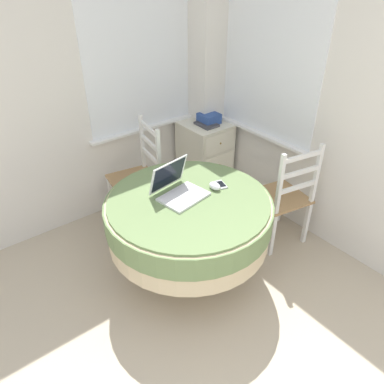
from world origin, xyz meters
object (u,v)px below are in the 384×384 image
laptop (178,189)px  dining_chair_near_right_window (283,197)px  computer_mouse (215,186)px  storage_box (209,118)px  dining_chair_near_back_window (138,177)px  cell_phone (221,185)px  round_dining_table (189,217)px  book_on_cabinet (207,124)px  corner_cabinet (205,156)px

laptop → dining_chair_near_right_window: bearing=-14.6°
computer_mouse → storage_box: storage_box is taller
computer_mouse → storage_box: bearing=51.8°
computer_mouse → dining_chair_near_back_window: (-0.13, 0.93, -0.31)m
laptop → cell_phone: 0.35m
round_dining_table → laptop: bearing=103.9°
storage_box → book_on_cabinet: (-0.06, -0.04, -0.04)m
computer_mouse → cell_phone: (0.07, 0.01, -0.02)m
dining_chair_near_right_window → cell_phone: bearing=165.7°
laptop → corner_cabinet: (1.01, 0.90, -0.42)m
corner_cabinet → book_on_cabinet: (-0.03, -0.06, 0.39)m
round_dining_table → laptop: (-0.02, 0.09, 0.21)m
computer_mouse → storage_box: size_ratio=0.55×
computer_mouse → dining_chair_near_right_window: bearing=-11.9°
laptop → corner_cabinet: size_ratio=0.50×
corner_cabinet → round_dining_table: bearing=-134.8°
computer_mouse → dining_chair_near_right_window: 0.76m
corner_cabinet → dining_chair_near_right_window: bearing=-93.5°
dining_chair_near_back_window → dining_chair_near_right_window: (0.80, -1.07, 0.00)m
corner_cabinet → laptop: bearing=-138.3°
dining_chair_near_back_window → dining_chair_near_right_window: same height
cell_phone → dining_chair_near_back_window: bearing=102.4°
round_dining_table → cell_phone: size_ratio=9.38×
laptop → dining_chair_near_right_window: (0.94, -0.25, -0.33)m
cell_phone → dining_chair_near_back_window: dining_chair_near_back_window is taller
round_dining_table → cell_phone: cell_phone is taller
cell_phone → book_on_cabinet: (0.64, 0.93, 0.02)m
laptop → storage_box: laptop is taller
laptop → book_on_cabinet: (0.98, 0.84, -0.03)m
cell_phone → computer_mouse: bearing=-171.2°
round_dining_table → computer_mouse: size_ratio=11.89×
round_dining_table → book_on_cabinet: 1.35m
laptop → corner_cabinet: laptop is taller
computer_mouse → dining_chair_near_right_window: (0.68, -0.14, -0.31)m
book_on_cabinet → round_dining_table: bearing=-135.6°
dining_chair_near_right_window → storage_box: size_ratio=5.24×
round_dining_table → dining_chair_near_right_window: bearing=-9.5°
round_dining_table → book_on_cabinet: book_on_cabinet is taller
round_dining_table → corner_cabinet: (0.99, 0.99, -0.21)m
round_dining_table → dining_chair_near_right_window: 0.94m
corner_cabinet → storage_box: bearing=-36.9°
round_dining_table → book_on_cabinet: bearing=44.4°
round_dining_table → laptop: laptop is taller
cell_phone → corner_cabinet: bearing=55.9°
corner_cabinet → storage_box: 0.43m
cell_phone → laptop: bearing=164.8°
book_on_cabinet → computer_mouse: bearing=-127.0°
corner_cabinet → storage_box: (0.03, -0.02, 0.43)m
corner_cabinet → book_on_cabinet: 0.40m
round_dining_table → dining_chair_near_right_window: size_ratio=1.25×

